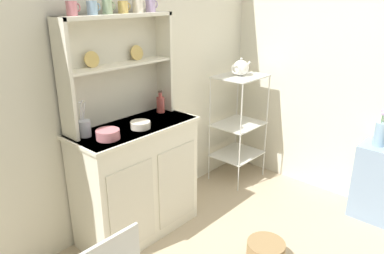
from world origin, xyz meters
name	(u,v)px	position (x,y,z in m)	size (l,w,h in m)	color
wall_back	(110,71)	(0.00, 1.62, 1.25)	(3.84, 0.05, 2.50)	silver
hutch_cabinet	(137,179)	(-0.02, 1.37, 0.46)	(0.94, 0.45, 0.89)	silver
hutch_shelf_unit	(115,62)	(-0.02, 1.53, 1.33)	(0.88, 0.18, 0.77)	silver
bakers_rack	(239,118)	(1.24, 1.33, 0.64)	(0.47, 0.38, 1.06)	silver
floor_basket	(266,252)	(0.34, 0.43, 0.08)	(0.27, 0.27, 0.16)	#93754C
cup_rose_0	(72,8)	(-0.34, 1.49, 1.70)	(0.08, 0.07, 0.09)	#D17A84
cup_sky_1	(92,8)	(-0.20, 1.49, 1.70)	(0.08, 0.07, 0.09)	#8EB2D1
cup_sage_2	(108,7)	(-0.08, 1.49, 1.70)	(0.08, 0.07, 0.09)	#9EB78E
cup_gold_3	(123,7)	(0.05, 1.49, 1.70)	(0.08, 0.07, 0.08)	#DBB760
cup_cream_4	(138,6)	(0.18, 1.49, 1.70)	(0.09, 0.08, 0.09)	silver
cup_lilac_5	(151,5)	(0.30, 1.49, 1.70)	(0.09, 0.07, 0.09)	#B79ECC
bowl_mixing_large	(108,134)	(-0.29, 1.29, 0.92)	(0.15, 0.15, 0.06)	#D17A84
bowl_floral_medium	(140,125)	(-0.02, 1.29, 0.91)	(0.14, 0.14, 0.05)	silver
jam_bottle	(161,104)	(0.33, 1.45, 0.96)	(0.06, 0.06, 0.18)	#B74C47
utensil_jar	(85,128)	(-0.36, 1.45, 0.95)	(0.08, 0.08, 0.24)	#B2B7C6
porcelain_teapot	(241,68)	(1.24, 1.33, 1.13)	(0.24, 0.15, 0.17)	white
flower_vase	(380,133)	(1.44, 0.11, 0.74)	(0.09, 0.09, 0.30)	#8EB2D1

